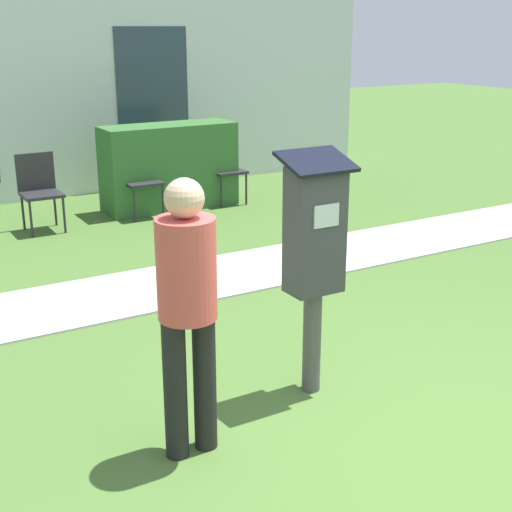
{
  "coord_description": "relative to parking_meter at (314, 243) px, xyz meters",
  "views": [
    {
      "loc": [
        -2.67,
        -2.58,
        2.31
      ],
      "look_at": [
        -0.69,
        0.76,
        1.05
      ],
      "focal_mm": 50.0,
      "sensor_mm": 36.0,
      "label": 1
    }
  ],
  "objects": [
    {
      "name": "hedge_row",
      "position": [
        1.24,
        5.06,
        -0.47
      ],
      "size": [
        1.74,
        0.6,
        1.1
      ],
      "color": "#33662D",
      "rests_on": "ground"
    },
    {
      "name": "ground_plane",
      "position": [
        0.2,
        -0.89,
        -1.02
      ],
      "size": [
        40.0,
        40.0,
        0.0
      ],
      "primitive_type": "plane",
      "color": "#476B2D"
    },
    {
      "name": "sidewalk",
      "position": [
        0.2,
        2.29,
        -1.01
      ],
      "size": [
        12.0,
        1.1,
        0.02
      ],
      "color": "beige",
      "rests_on": "ground"
    },
    {
      "name": "person_standing",
      "position": [
        -0.99,
        -0.25,
        -0.09
      ],
      "size": [
        0.32,
        0.32,
        1.58
      ],
      "rotation": [
        0.0,
        0.0,
        0.31
      ],
      "color": "black",
      "rests_on": "ground"
    },
    {
      "name": "parking_meter",
      "position": [
        0.0,
        0.0,
        0.0
      ],
      "size": [
        0.44,
        0.31,
        1.59
      ],
      "color": "#4C4C4C",
      "rests_on": "ground"
    },
    {
      "name": "outdoor_chair_right",
      "position": [
        2.0,
        4.97,
        -0.49
      ],
      "size": [
        0.44,
        0.44,
        0.9
      ],
      "rotation": [
        0.0,
        0.0,
        -0.32
      ],
      "color": "#262628",
      "rests_on": "ground"
    },
    {
      "name": "outdoor_chair_middle",
      "position": [
        0.74,
        4.88,
        -0.49
      ],
      "size": [
        0.44,
        0.44,
        0.9
      ],
      "rotation": [
        0.0,
        0.0,
        -0.22
      ],
      "color": "#262628",
      "rests_on": "ground"
    },
    {
      "name": "outdoor_chair_left",
      "position": [
        -0.51,
        4.84,
        -0.49
      ],
      "size": [
        0.44,
        0.44,
        0.9
      ],
      "rotation": [
        0.0,
        0.0,
        0.32
      ],
      "color": "#262628",
      "rests_on": "ground"
    },
    {
      "name": "building_facade",
      "position": [
        0.2,
        6.5,
        0.58
      ],
      "size": [
        10.0,
        0.26,
        3.2
      ],
      "color": "silver",
      "rests_on": "ground"
    }
  ]
}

